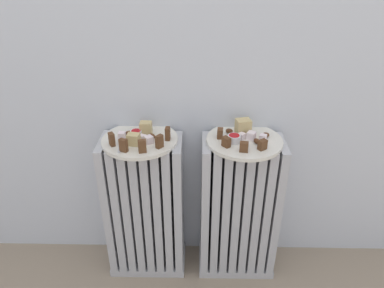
% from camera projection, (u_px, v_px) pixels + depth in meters
% --- Properties ---
extents(radiator_left, '(0.28, 0.16, 0.56)m').
position_uv_depth(radiator_left, '(145.00, 209.00, 1.32)').
color(radiator_left, '#B2B2B7').
rests_on(radiator_left, ground_plane).
extents(radiator_right, '(0.28, 0.16, 0.56)m').
position_uv_depth(radiator_right, '(239.00, 210.00, 1.31)').
color(radiator_right, '#B2B2B7').
rests_on(radiator_right, ground_plane).
extents(plate_left, '(0.25, 0.25, 0.01)m').
position_uv_depth(plate_left, '(140.00, 140.00, 1.18)').
color(plate_left, silver).
rests_on(plate_left, radiator_left).
extents(plate_right, '(0.25, 0.25, 0.01)m').
position_uv_depth(plate_right, '(244.00, 141.00, 1.17)').
color(plate_right, silver).
rests_on(plate_right, radiator_right).
extents(dark_cake_slice_left_0, '(0.02, 0.03, 0.04)m').
position_uv_depth(dark_cake_slice_left_0, '(112.00, 139.00, 1.12)').
color(dark_cake_slice_left_0, '#56351E').
rests_on(dark_cake_slice_left_0, plate_left).
extents(dark_cake_slice_left_1, '(0.03, 0.02, 0.04)m').
position_uv_depth(dark_cake_slice_left_1, '(123.00, 145.00, 1.09)').
color(dark_cake_slice_left_1, '#56351E').
rests_on(dark_cake_slice_left_1, plate_left).
extents(dark_cake_slice_left_2, '(0.03, 0.02, 0.04)m').
position_uv_depth(dark_cake_slice_left_2, '(142.00, 146.00, 1.08)').
color(dark_cake_slice_left_2, '#56351E').
rests_on(dark_cake_slice_left_2, plate_left).
extents(dark_cake_slice_left_3, '(0.03, 0.03, 0.04)m').
position_uv_depth(dark_cake_slice_left_3, '(159.00, 142.00, 1.11)').
color(dark_cake_slice_left_3, '#56351E').
rests_on(dark_cake_slice_left_3, plate_left).
extents(dark_cake_slice_left_4, '(0.02, 0.03, 0.04)m').
position_uv_depth(dark_cake_slice_left_4, '(168.00, 134.00, 1.16)').
color(dark_cake_slice_left_4, '#56351E').
rests_on(dark_cake_slice_left_4, plate_left).
extents(marble_cake_slice_left_0, '(0.04, 0.04, 0.04)m').
position_uv_depth(marble_cake_slice_left_0, '(134.00, 139.00, 1.13)').
color(marble_cake_slice_left_0, tan).
rests_on(marble_cake_slice_left_0, plate_left).
extents(marble_cake_slice_left_1, '(0.04, 0.03, 0.05)m').
position_uv_depth(marble_cake_slice_left_1, '(146.00, 128.00, 1.19)').
color(marble_cake_slice_left_1, tan).
rests_on(marble_cake_slice_left_1, plate_left).
extents(turkish_delight_left_0, '(0.03, 0.03, 0.02)m').
position_uv_depth(turkish_delight_left_0, '(143.00, 138.00, 1.16)').
color(turkish_delight_left_0, white).
rests_on(turkish_delight_left_0, plate_left).
extents(turkish_delight_left_1, '(0.02, 0.02, 0.02)m').
position_uv_depth(turkish_delight_left_1, '(122.00, 135.00, 1.17)').
color(turkish_delight_left_1, white).
rests_on(turkish_delight_left_1, plate_left).
extents(turkish_delight_left_2, '(0.03, 0.03, 0.02)m').
position_uv_depth(turkish_delight_left_2, '(149.00, 140.00, 1.14)').
color(turkish_delight_left_2, white).
rests_on(turkish_delight_left_2, plate_left).
extents(medjool_date_left_0, '(0.03, 0.03, 0.02)m').
position_uv_depth(medjool_date_left_0, '(128.00, 133.00, 1.19)').
color(medjool_date_left_0, '#4C2814').
rests_on(medjool_date_left_0, plate_left).
extents(medjool_date_left_1, '(0.03, 0.02, 0.02)m').
position_uv_depth(medjool_date_left_1, '(144.00, 127.00, 1.23)').
color(medjool_date_left_1, '#4C2814').
rests_on(medjool_date_left_1, plate_left).
extents(medjool_date_left_2, '(0.03, 0.03, 0.02)m').
position_uv_depth(medjool_date_left_2, '(152.00, 136.00, 1.17)').
color(medjool_date_left_2, '#4C2814').
rests_on(medjool_date_left_2, plate_left).
extents(jam_bowl_left, '(0.04, 0.04, 0.02)m').
position_uv_depth(jam_bowl_left, '(136.00, 133.00, 1.18)').
color(jam_bowl_left, white).
rests_on(jam_bowl_left, plate_left).
extents(dark_cake_slice_right_0, '(0.02, 0.03, 0.03)m').
position_uv_depth(dark_cake_slice_right_0, '(220.00, 133.00, 1.17)').
color(dark_cake_slice_right_0, '#56351E').
rests_on(dark_cake_slice_right_0, plate_right).
extents(dark_cake_slice_right_1, '(0.03, 0.03, 0.03)m').
position_uv_depth(dark_cake_slice_right_1, '(226.00, 142.00, 1.12)').
color(dark_cake_slice_right_1, '#56351E').
rests_on(dark_cake_slice_right_1, plate_right).
extents(dark_cake_slice_right_2, '(0.03, 0.02, 0.03)m').
position_uv_depth(dark_cake_slice_right_2, '(244.00, 147.00, 1.09)').
color(dark_cake_slice_right_2, '#56351E').
rests_on(dark_cake_slice_right_2, plate_right).
extents(dark_cake_slice_right_3, '(0.03, 0.03, 0.03)m').
position_uv_depth(dark_cake_slice_right_3, '(262.00, 145.00, 1.10)').
color(dark_cake_slice_right_3, '#56351E').
rests_on(dark_cake_slice_right_3, plate_right).
extents(marble_cake_slice_right_0, '(0.05, 0.05, 0.05)m').
position_uv_depth(marble_cake_slice_right_0, '(243.00, 127.00, 1.19)').
color(marble_cake_slice_right_0, tan).
rests_on(marble_cake_slice_right_0, plate_right).
extents(turkish_delight_right_0, '(0.03, 0.03, 0.02)m').
position_uv_depth(turkish_delight_right_0, '(242.00, 136.00, 1.17)').
color(turkish_delight_right_0, white).
rests_on(turkish_delight_right_0, plate_right).
extents(turkish_delight_right_1, '(0.03, 0.03, 0.02)m').
position_uv_depth(turkish_delight_right_1, '(263.00, 138.00, 1.16)').
color(turkish_delight_right_1, white).
rests_on(turkish_delight_right_1, plate_right).
extents(turkish_delight_right_2, '(0.03, 0.03, 0.03)m').
position_uv_depth(turkish_delight_right_2, '(251.00, 136.00, 1.16)').
color(turkish_delight_right_2, white).
rests_on(turkish_delight_right_2, plate_right).
extents(medjool_date_right_0, '(0.03, 0.02, 0.02)m').
position_uv_depth(medjool_date_right_0, '(229.00, 131.00, 1.20)').
color(medjool_date_right_0, '#4C2814').
rests_on(medjool_date_right_0, plate_right).
extents(medjool_date_right_1, '(0.03, 0.03, 0.02)m').
position_uv_depth(medjool_date_right_1, '(266.00, 135.00, 1.18)').
color(medjool_date_right_1, '#4C2814').
rests_on(medjool_date_right_1, plate_right).
extents(medjool_date_right_2, '(0.03, 0.03, 0.02)m').
position_uv_depth(medjool_date_right_2, '(257.00, 141.00, 1.14)').
color(medjool_date_right_2, '#4C2814').
rests_on(medjool_date_right_2, plate_right).
extents(medjool_date_right_3, '(0.03, 0.03, 0.02)m').
position_uv_depth(medjool_date_right_3, '(245.00, 144.00, 1.13)').
color(medjool_date_right_3, '#4C2814').
rests_on(medjool_date_right_3, plate_right).
extents(jam_bowl_right, '(0.04, 0.04, 0.02)m').
position_uv_depth(jam_bowl_right, '(234.00, 138.00, 1.15)').
color(jam_bowl_right, white).
rests_on(jam_bowl_right, plate_right).
extents(fork, '(0.02, 0.09, 0.00)m').
position_uv_depth(fork, '(120.00, 144.00, 1.14)').
color(fork, '#B7B7BC').
rests_on(fork, plate_left).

